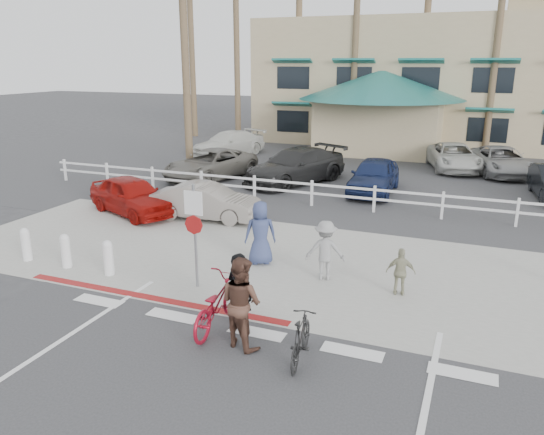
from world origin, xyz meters
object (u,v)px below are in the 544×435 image
at_px(bike_black, 301,339).
at_px(car_white_sedan, 207,202).
at_px(car_red_compact, 132,195).
at_px(sign_post, 195,231).
at_px(bike_red, 216,303).

height_order(bike_black, car_white_sedan, car_white_sedan).
bearing_deg(car_red_compact, bike_black, -105.18).
bearing_deg(sign_post, car_white_sedan, 116.27).
relative_size(sign_post, car_red_compact, 0.72).
xyz_separation_m(sign_post, car_white_sedan, (-2.60, 5.26, -0.82)).
height_order(sign_post, car_red_compact, sign_post).
distance_m(bike_red, car_red_compact, 9.44).
distance_m(sign_post, bike_red, 2.37).
distance_m(car_white_sedan, car_red_compact, 2.86).
xyz_separation_m(sign_post, bike_red, (1.42, -1.67, -0.90)).
height_order(car_white_sedan, car_red_compact, car_red_compact).
height_order(bike_red, car_white_sedan, car_white_sedan).
relative_size(sign_post, car_white_sedan, 0.76).
bearing_deg(bike_black, bike_red, -21.91).
bearing_deg(car_red_compact, car_white_sedan, -58.21).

